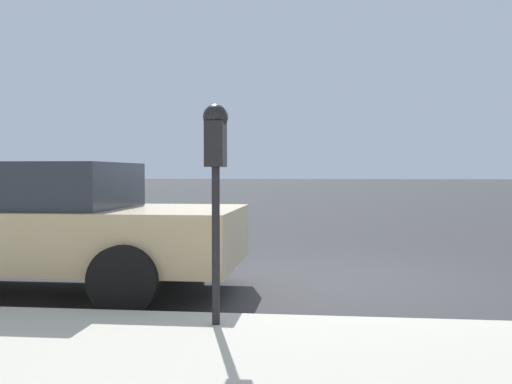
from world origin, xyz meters
TOP-DOWN VIEW (x-y plane):
  - ground_plane at (0.00, 0.00)m, footprint 220.00×220.00m
  - parking_meter at (-2.57, 0.74)m, footprint 0.21×0.19m
  - car_tan at (-0.93, 3.23)m, footprint 2.09×4.71m

SIDE VIEW (x-z plane):
  - ground_plane at x=0.00m, z-range 0.00..0.00m
  - car_tan at x=-0.93m, z-range 0.05..1.44m
  - parking_meter at x=-2.57m, z-range 0.58..2.23m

